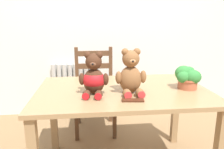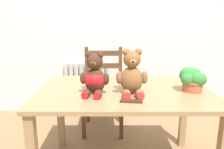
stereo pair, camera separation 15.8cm
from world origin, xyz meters
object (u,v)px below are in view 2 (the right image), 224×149
Objects in this scene: potted_plant at (191,79)px; chocolate_bar at (130,101)px; teddy_bear_right at (131,75)px; wooden_chair_behind at (102,90)px; teddy_bear_left at (94,77)px.

potted_plant is 1.33× the size of chocolate_bar.
potted_plant is at bearing -175.07° from teddy_bear_right.
teddy_bear_right is at bearing 84.43° from chocolate_bar.
teddy_bear_right reaches higher than potted_plant.
teddy_bear_right is 2.25× the size of chocolate_bar.
teddy_bear_right is 0.22m from chocolate_bar.
potted_plant is (0.71, -0.83, 0.35)m from wooden_chair_behind.
teddy_bear_right is at bearing -172.94° from teddy_bear_left.
teddy_bear_right is at bearing -172.98° from potted_plant.
teddy_bear_right reaches higher than chocolate_bar.
potted_plant is at bearing -167.92° from teddy_bear_left.
potted_plant is (0.46, 0.06, -0.05)m from teddy_bear_right.
teddy_bear_left is 1.58× the size of potted_plant.
wooden_chair_behind is 1.14m from potted_plant.
chocolate_bar is (0.25, -0.18, -0.12)m from teddy_bear_left.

